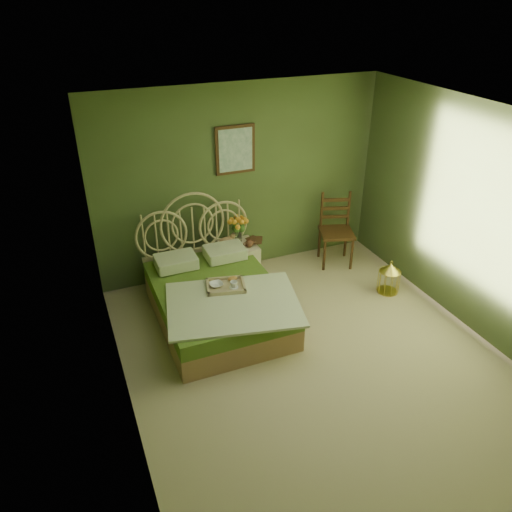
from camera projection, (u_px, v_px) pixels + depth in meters
name	position (u px, v px, depth m)	size (l,w,h in m)	color
floor	(314.00, 357.00, 5.55)	(4.50, 4.50, 0.00)	tan
ceiling	(331.00, 123.00, 4.29)	(4.50, 4.50, 0.00)	silver
wall_back	(240.00, 181.00, 6.74)	(4.00, 4.00, 0.00)	#4D6334
wall_left	(115.00, 298.00, 4.26)	(4.50, 4.50, 0.00)	#4D6334
wall_right	(478.00, 223.00, 5.59)	(4.50, 4.50, 0.00)	#4D6334
wall_art	(235.00, 150.00, 6.48)	(0.54, 0.04, 0.64)	#341F0E
bed	(216.00, 297.00, 6.08)	(1.68, 2.12, 1.31)	#9F774F
nightstand	(239.00, 256.00, 6.88)	(0.48, 0.48, 0.96)	beige
chair	(334.00, 225.00, 7.21)	(0.58, 0.58, 1.04)	#341F0E
birdcage	(389.00, 278.00, 6.63)	(0.28, 0.28, 0.43)	gold
book_lower	(250.00, 241.00, 6.85)	(0.15, 0.20, 0.02)	#381E0F
book_upper	(250.00, 240.00, 6.84)	(0.17, 0.23, 0.02)	#472819
cereal_bowl	(216.00, 285.00, 5.89)	(0.16, 0.16, 0.04)	white
coffee_cup	(234.00, 285.00, 5.85)	(0.09, 0.09, 0.08)	white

